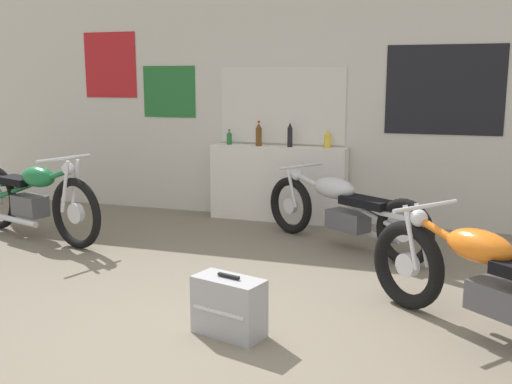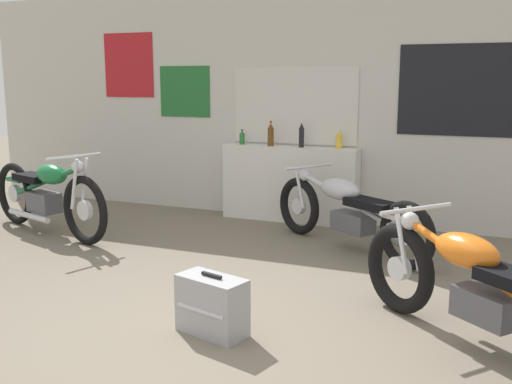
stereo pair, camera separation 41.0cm
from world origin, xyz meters
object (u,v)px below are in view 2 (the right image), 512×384
object	(u,v)px
bottle_center	(302,135)
hard_case_silver	(212,305)
motorcycle_green	(47,195)
motorcycle_orange	(479,290)
motorcycle_silver	(348,212)
bottle_leftmost	(242,138)
bottle_right_center	(339,140)
bottle_left_center	(271,135)

from	to	relation	value
bottle_center	hard_case_silver	bearing A→B (deg)	-81.81
bottle_center	motorcycle_green	world-z (taller)	bottle_center
motorcycle_orange	motorcycle_green	world-z (taller)	motorcycle_green
bottle_center	motorcycle_silver	world-z (taller)	bottle_center
hard_case_silver	motorcycle_green	bearing A→B (deg)	149.83
motorcycle_silver	bottle_center	bearing A→B (deg)	130.89
bottle_center	motorcycle_silver	distance (m)	1.41
bottle_center	motorcycle_silver	size ratio (longest dim) A/B	0.17
bottle_leftmost	bottle_center	distance (m)	0.78
motorcycle_orange	motorcycle_silver	world-z (taller)	motorcycle_orange
bottle_center	motorcycle_green	bearing A→B (deg)	-146.74
bottle_right_center	motorcycle_green	world-z (taller)	bottle_right_center
bottle_leftmost	bottle_center	bearing A→B (deg)	-1.85
bottle_right_center	motorcycle_silver	xyz separation A→B (m)	(0.37, -0.99, -0.61)
motorcycle_orange	bottle_left_center	bearing A→B (deg)	131.59
bottle_leftmost	motorcycle_orange	distance (m)	4.15
motorcycle_orange	hard_case_silver	bearing A→B (deg)	-165.63
bottle_right_center	motorcycle_orange	distance (m)	3.42
bottle_left_center	motorcycle_orange	xyz separation A→B (m)	(2.53, -2.85, -0.64)
bottle_center	hard_case_silver	world-z (taller)	bottle_center
bottle_leftmost	bottle_left_center	distance (m)	0.40
bottle_left_center	hard_case_silver	xyz separation A→B (m)	(0.86, -3.27, -0.84)
bottle_left_center	motorcycle_green	xyz separation A→B (m)	(-2.05, -1.58, -0.60)
bottle_leftmost	bottle_center	xyz separation A→B (m)	(0.78, -0.03, 0.06)
bottle_center	hard_case_silver	xyz separation A→B (m)	(0.47, -3.29, -0.85)
bottle_leftmost	bottle_right_center	size ratio (longest dim) A/B	0.82
motorcycle_green	motorcycle_silver	world-z (taller)	motorcycle_green
bottle_leftmost	hard_case_silver	world-z (taller)	bottle_leftmost
motorcycle_orange	hard_case_silver	world-z (taller)	motorcycle_orange
motorcycle_silver	hard_case_silver	xyz separation A→B (m)	(-0.35, -2.34, -0.20)
bottle_leftmost	hard_case_silver	size ratio (longest dim) A/B	0.35
motorcycle_orange	motorcycle_silver	distance (m)	2.33
hard_case_silver	motorcycle_silver	bearing A→B (deg)	81.62
motorcycle_orange	motorcycle_green	size ratio (longest dim) A/B	0.83
motorcycle_silver	hard_case_silver	world-z (taller)	motorcycle_silver
bottle_right_center	motorcycle_green	size ratio (longest dim) A/B	0.11
bottle_right_center	motorcycle_orange	xyz separation A→B (m)	(1.70, -2.90, -0.61)
bottle_center	motorcycle_green	xyz separation A→B (m)	(-2.44, -1.60, -0.61)
bottle_left_center	bottle_center	xyz separation A→B (m)	(0.38, 0.02, 0.01)
motorcycle_orange	motorcycle_green	distance (m)	4.75
motorcycle_silver	bottle_left_center	bearing A→B (deg)	142.33
bottle_left_center	motorcycle_green	distance (m)	2.66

